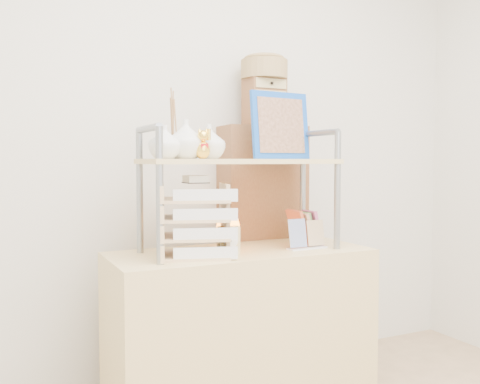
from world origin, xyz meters
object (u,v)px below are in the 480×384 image
object	(u,v)px
cabinet	(262,250)
letter_tray	(195,225)
desk	(241,331)
salt_lamp	(228,229)

from	to	relation	value
cabinet	letter_tray	distance (m)	0.73
letter_tray	cabinet	bearing A→B (deg)	37.72
desk	salt_lamp	world-z (taller)	salt_lamp
desk	salt_lamp	distance (m)	0.48
desk	letter_tray	distance (m)	0.57
letter_tray	salt_lamp	distance (m)	0.25
salt_lamp	letter_tray	bearing A→B (deg)	-149.21
desk	cabinet	xyz separation A→B (m)	(0.31, 0.37, 0.30)
cabinet	letter_tray	size ratio (longest dim) A/B	3.82
salt_lamp	cabinet	bearing A→B (deg)	41.42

